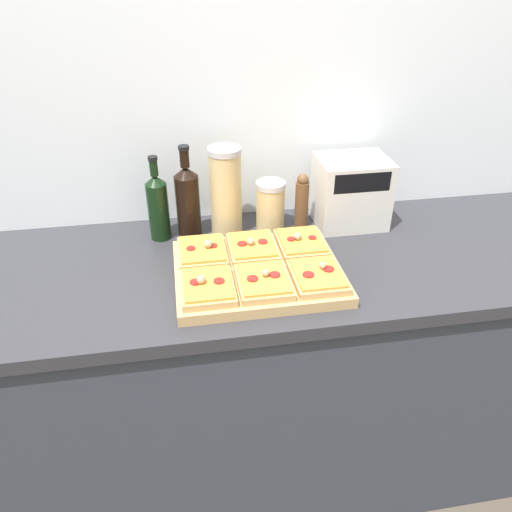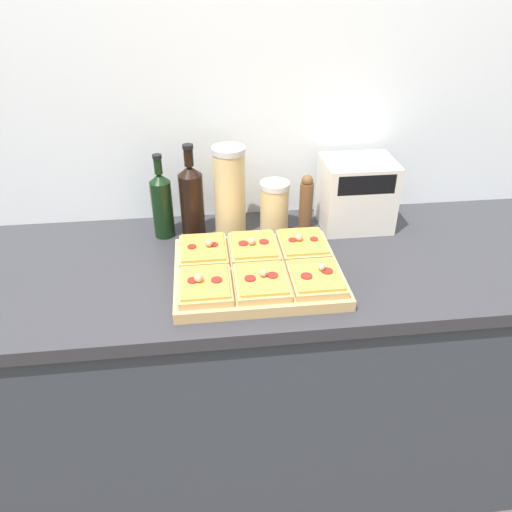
% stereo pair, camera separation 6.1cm
% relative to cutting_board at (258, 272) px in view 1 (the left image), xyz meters
% --- Properties ---
extents(wall_back, '(6.00, 0.06, 2.50)m').
position_rel_cutting_board_xyz_m(wall_back, '(-0.02, 0.44, 0.30)').
color(wall_back, silver).
rests_on(wall_back, ground_plane).
extents(kitchen_counter, '(2.63, 0.67, 0.94)m').
position_rel_cutting_board_xyz_m(kitchen_counter, '(-0.02, 0.08, -0.48)').
color(kitchen_counter, '#333842').
rests_on(kitchen_counter, ground_plane).
extents(cutting_board, '(0.47, 0.38, 0.03)m').
position_rel_cutting_board_xyz_m(cutting_board, '(0.00, 0.00, 0.00)').
color(cutting_board, tan).
rests_on(cutting_board, kitchen_counter).
extents(pizza_slice_back_left, '(0.14, 0.17, 0.05)m').
position_rel_cutting_board_xyz_m(pizza_slice_back_left, '(-0.15, 0.09, 0.03)').
color(pizza_slice_back_left, tan).
rests_on(pizza_slice_back_left, cutting_board).
extents(pizza_slice_back_center, '(0.14, 0.17, 0.05)m').
position_rel_cutting_board_xyz_m(pizza_slice_back_center, '(-0.00, 0.09, 0.03)').
color(pizza_slice_back_center, tan).
rests_on(pizza_slice_back_center, cutting_board).
extents(pizza_slice_back_right, '(0.14, 0.17, 0.05)m').
position_rel_cutting_board_xyz_m(pizza_slice_back_right, '(0.15, 0.09, 0.03)').
color(pizza_slice_back_right, tan).
rests_on(pizza_slice_back_right, cutting_board).
extents(pizza_slice_front_left, '(0.14, 0.17, 0.05)m').
position_rel_cutting_board_xyz_m(pizza_slice_front_left, '(-0.15, -0.09, 0.03)').
color(pizza_slice_front_left, tan).
rests_on(pizza_slice_front_left, cutting_board).
extents(pizza_slice_front_center, '(0.14, 0.17, 0.05)m').
position_rel_cutting_board_xyz_m(pizza_slice_front_center, '(0.00, -0.09, 0.03)').
color(pizza_slice_front_center, tan).
rests_on(pizza_slice_front_center, cutting_board).
extents(pizza_slice_front_right, '(0.14, 0.17, 0.05)m').
position_rel_cutting_board_xyz_m(pizza_slice_front_right, '(0.15, -0.09, 0.03)').
color(pizza_slice_front_right, tan).
rests_on(pizza_slice_front_right, cutting_board).
extents(olive_oil_bottle, '(0.07, 0.07, 0.28)m').
position_rel_cutting_board_xyz_m(olive_oil_bottle, '(-0.27, 0.28, 0.10)').
color(olive_oil_bottle, black).
rests_on(olive_oil_bottle, kitchen_counter).
extents(wine_bottle, '(0.08, 0.08, 0.30)m').
position_rel_cutting_board_xyz_m(wine_bottle, '(-0.18, 0.28, 0.11)').
color(wine_bottle, black).
rests_on(wine_bottle, kitchen_counter).
extents(grain_jar_tall, '(0.10, 0.10, 0.29)m').
position_rel_cutting_board_xyz_m(grain_jar_tall, '(-0.06, 0.28, 0.13)').
color(grain_jar_tall, tan).
rests_on(grain_jar_tall, kitchen_counter).
extents(grain_jar_short, '(0.10, 0.10, 0.17)m').
position_rel_cutting_board_xyz_m(grain_jar_short, '(0.09, 0.28, 0.07)').
color(grain_jar_short, tan).
rests_on(grain_jar_short, kitchen_counter).
extents(pepper_mill, '(0.04, 0.04, 0.19)m').
position_rel_cutting_board_xyz_m(pepper_mill, '(0.20, 0.28, 0.08)').
color(pepper_mill, brown).
rests_on(pepper_mill, kitchen_counter).
extents(toaster_oven, '(0.25, 0.19, 0.23)m').
position_rel_cutting_board_xyz_m(toaster_oven, '(0.36, 0.28, 0.10)').
color(toaster_oven, beige).
rests_on(toaster_oven, kitchen_counter).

